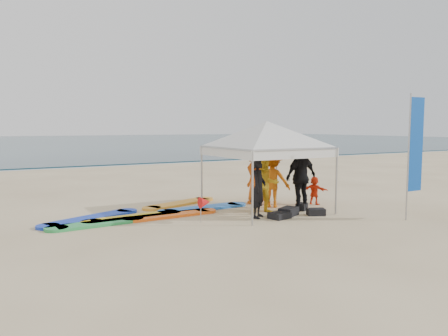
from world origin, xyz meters
TOP-DOWN VIEW (x-y plane):
  - ground at (0.00, 0.00)m, footprint 120.00×120.00m
  - ocean at (0.00, 60.00)m, footprint 160.00×84.00m
  - shoreline_foam at (0.00, 18.20)m, footprint 160.00×1.20m
  - person_black_a at (0.70, 1.31)m, footprint 0.67×0.65m
  - person_yellow at (1.23, 1.73)m, footprint 0.88×0.76m
  - person_orange_a at (1.91, 2.36)m, footprint 1.16×1.13m
  - person_black_b at (2.25, 1.50)m, footprint 1.18×0.63m
  - person_orange_b at (1.85, 3.10)m, footprint 1.03×0.96m
  - person_seated at (3.27, 2.07)m, footprint 0.52×0.83m
  - canopy_tent at (1.42, 1.98)m, footprint 3.79×3.79m
  - feather_flag at (4.02, -0.77)m, footprint 0.54×0.04m
  - marker_pennant at (-0.74, 1.51)m, footprint 0.28×0.28m
  - gear_pile at (1.69, 1.08)m, footprint 1.74×1.19m
  - surfboard_spread at (-1.63, 3.04)m, footprint 5.43×2.49m

SIDE VIEW (x-z plane):
  - ground at x=0.00m, z-range 0.00..0.00m
  - shoreline_foam at x=0.00m, z-range 0.00..0.01m
  - surfboard_spread at x=-1.63m, z-range 0.00..0.07m
  - ocean at x=0.00m, z-range 0.00..0.08m
  - gear_pile at x=1.69m, z-range -0.01..0.21m
  - person_seated at x=3.27m, z-range 0.00..0.85m
  - marker_pennant at x=-0.74m, z-range 0.18..0.81m
  - person_black_a at x=0.70m, z-range 0.00..1.55m
  - person_yellow at x=1.23m, z-range 0.00..1.56m
  - person_orange_a at x=1.91m, z-range 0.00..1.60m
  - person_orange_b at x=1.85m, z-range 0.00..1.78m
  - person_black_b at x=2.25m, z-range 0.00..1.91m
  - feather_flag at x=4.02m, z-range 0.28..3.45m
  - canopy_tent at x=1.42m, z-range 1.06..3.92m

